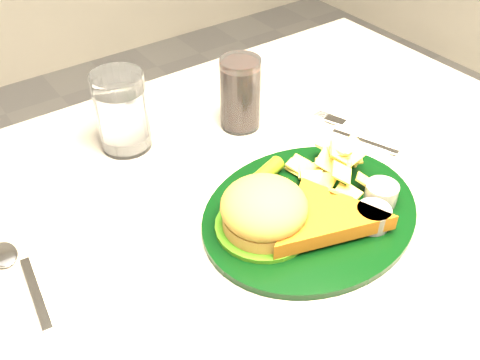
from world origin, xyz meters
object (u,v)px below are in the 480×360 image
object	(u,v)px
table	(237,357)
water_glass	(122,112)
cola_glass	(240,94)
fork_napkin	(361,139)
dinner_plate	(312,195)

from	to	relation	value
table	water_glass	size ratio (longest dim) A/B	9.26
table	cola_glass	world-z (taller)	cola_glass
water_glass	fork_napkin	world-z (taller)	water_glass
table	dinner_plate	distance (m)	0.42
cola_glass	dinner_plate	bearing A→B (deg)	-102.19
cola_glass	table	bearing A→B (deg)	-127.30
dinner_plate	water_glass	bearing A→B (deg)	106.17
dinner_plate	water_glass	distance (m)	0.33
dinner_plate	water_glass	xyz separation A→B (m)	(-0.13, 0.30, 0.03)
water_glass	fork_napkin	distance (m)	0.39
table	fork_napkin	size ratio (longest dim) A/B	8.01
fork_napkin	cola_glass	bearing A→B (deg)	109.42
dinner_plate	cola_glass	xyz separation A→B (m)	(0.05, 0.24, 0.03)
table	fork_napkin	distance (m)	0.46
cola_glass	fork_napkin	distance (m)	0.21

